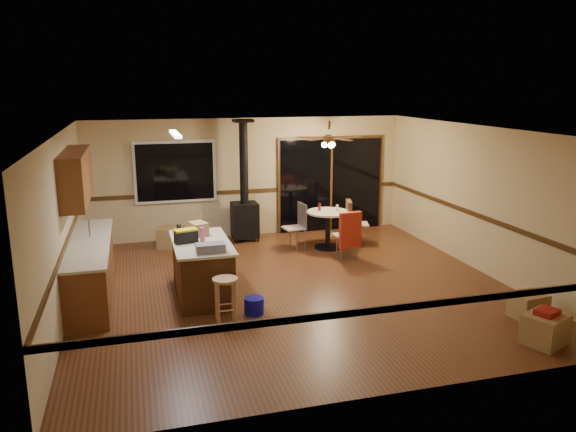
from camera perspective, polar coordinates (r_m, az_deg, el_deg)
name	(u,v)px	position (r m, az deg, el deg)	size (l,w,h in m)	color
floor	(293,287)	(9.46, 0.49, -7.20)	(7.00, 7.00, 0.00)	#552D17
ceiling	(293,130)	(8.90, 0.53, 8.70)	(7.00, 7.00, 0.00)	silver
wall_back	(249,177)	(12.43, -3.98, 3.93)	(7.00, 7.00, 0.00)	tan
wall_front	(387,283)	(5.94, 9.99, -6.68)	(7.00, 7.00, 0.00)	tan
wall_left	(63,225)	(8.81, -21.92, -0.88)	(7.00, 7.00, 0.00)	tan
wall_right	(481,199)	(10.59, 19.03, 1.60)	(7.00, 7.00, 0.00)	tan
chair_rail	(293,229)	(9.16, 0.51, -1.33)	(7.00, 7.00, 0.08)	#3F270F
window	(175,172)	(12.14, -11.39, 4.42)	(1.72, 0.10, 1.32)	black
sliding_door	(331,185)	(12.94, 4.36, 3.16)	(2.52, 0.10, 2.10)	black
lower_cabinets	(91,270)	(9.49, -19.37, -5.16)	(0.60, 3.00, 0.86)	brown
countertop	(89,242)	(9.37, -19.58, -2.54)	(0.64, 3.04, 0.04)	beige
upper_cabinets	(76,177)	(9.37, -20.74, 3.76)	(0.35, 2.00, 0.80)	brown
kitchen_island	(202,269)	(9.04, -8.72, -5.32)	(0.88, 1.68, 0.90)	#402310
wood_stove	(245,207)	(12.07, -4.44, 0.87)	(0.55, 0.50, 2.52)	black
ceiling_fan	(329,141)	(11.24, 4.21, 7.63)	(0.24, 0.24, 0.55)	brown
fluorescent_strip	(175,134)	(8.88, -11.38, 8.17)	(0.10, 1.20, 0.04)	white
toolbox_grey	(210,248)	(8.31, -7.91, -3.23)	(0.43, 0.24, 0.13)	slate
toolbox_black	(186,237)	(8.87, -10.33, -2.08)	(0.34, 0.18, 0.19)	black
toolbox_yellow_lid	(186,230)	(8.84, -10.35, -1.41)	(0.35, 0.18, 0.03)	gold
box_on_island	(198,229)	(9.25, -9.09, -1.30)	(0.24, 0.32, 0.22)	olive
bottle_dark	(179,233)	(8.99, -10.99, -1.66)	(0.08, 0.08, 0.26)	black
bottle_pink	(202,235)	(8.81, -8.68, -1.93)	(0.08, 0.08, 0.24)	#D84C8C
bottle_white	(204,227)	(9.38, -8.49, -1.16)	(0.06, 0.06, 0.19)	white
bar_stool	(226,300)	(8.06, -6.35, -8.51)	(0.36, 0.36, 0.66)	tan
blue_bucket	(254,306)	(8.39, -3.46, -9.07)	(0.29, 0.29, 0.24)	#0C0BA7
dining_table	(328,223)	(11.53, 4.07, -0.73)	(0.86, 0.86, 0.78)	black
glass_red	(320,207)	(11.50, 3.22, 0.94)	(0.06, 0.06, 0.16)	#590C14
glass_cream	(337,208)	(11.47, 5.02, 0.81)	(0.06, 0.06, 0.13)	beige
chair_left	(298,221)	(11.44, 1.07, -0.50)	(0.46, 0.45, 0.51)	tan
chair_near	(350,230)	(10.76, 6.27, -1.42)	(0.48, 0.51, 0.70)	tan
chair_right	(350,217)	(11.79, 6.31, -0.12)	(0.56, 0.53, 0.70)	tan
box_under_window	(171,237)	(11.88, -11.81, -2.14)	(0.53, 0.42, 0.42)	olive
box_corner_a	(545,329)	(8.15, 24.66, -10.40)	(0.53, 0.45, 0.40)	olive
box_corner_b	(528,306)	(8.92, 23.23, -8.36)	(0.45, 0.39, 0.37)	olive
box_small_red	(547,312)	(8.07, 24.83, -8.84)	(0.28, 0.23, 0.08)	maroon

